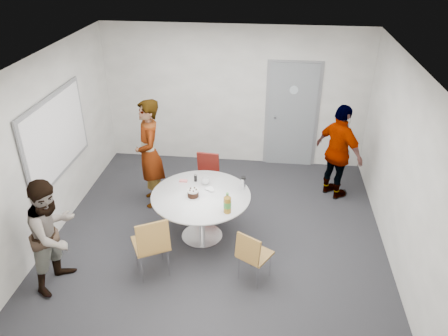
# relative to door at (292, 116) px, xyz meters

# --- Properties ---
(floor) EXTENTS (5.00, 5.00, 0.00)m
(floor) POSITION_rel_door_xyz_m (-1.10, -2.48, -1.03)
(floor) COLOR #242428
(floor) RESTS_ON ground
(ceiling) EXTENTS (5.00, 5.00, 0.00)m
(ceiling) POSITION_rel_door_xyz_m (-1.10, -2.48, 1.67)
(ceiling) COLOR silver
(ceiling) RESTS_ON wall_back
(wall_back) EXTENTS (5.00, 0.00, 5.00)m
(wall_back) POSITION_rel_door_xyz_m (-1.10, 0.02, 0.32)
(wall_back) COLOR #B5B3AC
(wall_back) RESTS_ON floor
(wall_left) EXTENTS (0.00, 5.00, 5.00)m
(wall_left) POSITION_rel_door_xyz_m (-3.60, -2.48, 0.32)
(wall_left) COLOR #B5B3AC
(wall_left) RESTS_ON floor
(wall_right) EXTENTS (0.00, 5.00, 5.00)m
(wall_right) POSITION_rel_door_xyz_m (1.40, -2.48, 0.32)
(wall_right) COLOR #B5B3AC
(wall_right) RESTS_ON floor
(wall_front) EXTENTS (5.00, 0.00, 5.00)m
(wall_front) POSITION_rel_door_xyz_m (-1.10, -4.98, 0.32)
(wall_front) COLOR #B5B3AC
(wall_front) RESTS_ON floor
(door) EXTENTS (1.02, 0.17, 2.12)m
(door) POSITION_rel_door_xyz_m (0.00, 0.00, 0.00)
(door) COLOR gray
(door) RESTS_ON wall_back
(whiteboard) EXTENTS (0.04, 1.90, 1.25)m
(whiteboard) POSITION_rel_door_xyz_m (-3.56, -2.28, 0.42)
(whiteboard) COLOR gray
(whiteboard) RESTS_ON wall_left
(table) EXTENTS (1.46, 1.46, 1.07)m
(table) POSITION_rel_door_xyz_m (-1.32, -2.58, -0.37)
(table) COLOR white
(table) RESTS_ON floor
(chair_near_left) EXTENTS (0.62, 0.63, 0.94)m
(chair_near_left) POSITION_rel_door_xyz_m (-1.85, -3.50, -0.45)
(chair_near_left) COLOR olive
(chair_near_left) RESTS_ON floor
(chair_near_right) EXTENTS (0.52, 0.54, 0.79)m
(chair_near_right) POSITION_rel_door_xyz_m (-0.54, -3.45, -0.55)
(chair_near_right) COLOR olive
(chair_near_right) RESTS_ON floor
(chair_far) EXTENTS (0.43, 0.47, 0.84)m
(chair_far) POSITION_rel_door_xyz_m (-1.43, -1.47, -0.52)
(chair_far) COLOR maroon
(chair_far) RESTS_ON floor
(person_main) EXTENTS (0.66, 0.79, 1.85)m
(person_main) POSITION_rel_door_xyz_m (-2.34, -1.70, -0.10)
(person_main) COLOR #A5C6EA
(person_main) RESTS_ON floor
(person_left) EXTENTS (0.76, 0.88, 1.56)m
(person_left) POSITION_rel_door_xyz_m (-3.05, -3.73, -0.25)
(person_left) COLOR white
(person_left) RESTS_ON floor
(person_right) EXTENTS (0.95, 1.02, 1.69)m
(person_right) POSITION_rel_door_xyz_m (0.78, -1.12, -0.18)
(person_right) COLOR black
(person_right) RESTS_ON floor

